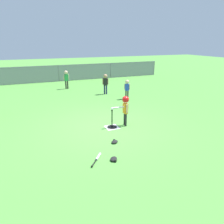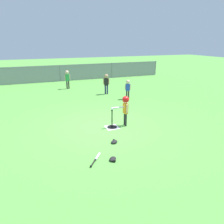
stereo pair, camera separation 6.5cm
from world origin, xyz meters
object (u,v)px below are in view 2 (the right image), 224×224
object	(u,v)px
spare_bat_silver	(97,158)
glove_near_bats	(114,142)
fielder_near_left	(106,81)
batter_child	(125,105)
fielder_deep_left	(67,77)
fielder_deep_right	(128,87)
baseball_on_tee	(112,109)
glove_by_plate	(113,159)
batting_tee	(112,125)

from	to	relation	value
spare_bat_silver	glove_near_bats	xyz separation A→B (m)	(0.74, 0.63, 0.01)
fielder_near_left	spare_bat_silver	bearing A→B (deg)	-112.47
batter_child	fielder_deep_left	bearing A→B (deg)	96.26
glove_near_bats	fielder_deep_right	bearing A→B (deg)	59.61
fielder_deep_left	spare_bat_silver	distance (m)	8.38
baseball_on_tee	fielder_deep_left	bearing A→B (deg)	92.18
glove_near_bats	spare_bat_silver	bearing A→B (deg)	-139.22
batter_child	spare_bat_silver	world-z (taller)	batter_child
fielder_deep_left	glove_near_bats	world-z (taller)	fielder_deep_left
baseball_on_tee	glove_by_plate	distance (m)	2.16
baseball_on_tee	batter_child	bearing A→B (deg)	-1.99
baseball_on_tee	spare_bat_silver	distance (m)	2.13
spare_bat_silver	glove_near_bats	world-z (taller)	glove_near_bats
glove_near_bats	batter_child	bearing A→B (deg)	51.80
fielder_near_left	glove_near_bats	bearing A→B (deg)	-108.18
fielder_near_left	glove_near_bats	xyz separation A→B (m)	(-1.82, -5.55, -0.67)
batting_tee	glove_by_plate	world-z (taller)	batting_tee
fielder_deep_right	glove_by_plate	world-z (taller)	fielder_deep_right
batter_child	fielder_deep_left	distance (m)	6.65
glove_near_bats	batting_tee	bearing A→B (deg)	71.37
fielder_deep_right	batter_child	bearing A→B (deg)	-117.39
fielder_deep_left	glove_by_plate	world-z (taller)	fielder_deep_left
batting_tee	baseball_on_tee	xyz separation A→B (m)	(0.00, 0.00, 0.56)
baseball_on_tee	spare_bat_silver	world-z (taller)	baseball_on_tee
fielder_deep_right	glove_by_plate	size ratio (longest dim) A/B	3.56
batting_tee	glove_near_bats	bearing A→B (deg)	-108.63
fielder_near_left	glove_by_plate	xyz separation A→B (m)	(-2.21, -6.39, -0.67)
batter_child	fielder_deep_left	xyz separation A→B (m)	(-0.72, 6.61, -0.03)
batting_tee	baseball_on_tee	size ratio (longest dim) A/B	8.37
spare_bat_silver	fielder_deep_left	bearing A→B (deg)	84.17
baseball_on_tee	spare_bat_silver	xyz separation A→B (m)	(-1.10, -1.71, -0.63)
baseball_on_tee	glove_near_bats	size ratio (longest dim) A/B	0.27
fielder_near_left	glove_near_bats	size ratio (longest dim) A/B	4.03
baseball_on_tee	glove_near_bats	world-z (taller)	baseball_on_tee
fielder_deep_right	glove_near_bats	size ratio (longest dim) A/B	3.57
glove_near_bats	baseball_on_tee	bearing A→B (deg)	71.37
batting_tee	batter_child	size ratio (longest dim) A/B	0.59
baseball_on_tee	fielder_deep_left	xyz separation A→B (m)	(-0.25, 6.59, 0.06)
fielder_deep_right	glove_near_bats	world-z (taller)	fielder_deep_right
spare_bat_silver	glove_near_bats	bearing A→B (deg)	40.78
fielder_deep_right	glove_by_plate	bearing A→B (deg)	-119.45
glove_by_plate	glove_near_bats	xyz separation A→B (m)	(0.39, 0.84, 0.00)
glove_by_plate	fielder_deep_left	bearing A→B (deg)	86.65
baseball_on_tee	fielder_deep_right	xyz separation A→B (m)	(2.09, 3.11, -0.04)
baseball_on_tee	fielder_deep_right	bearing A→B (deg)	56.05
baseball_on_tee	glove_by_plate	bearing A→B (deg)	-111.28
batting_tee	fielder_deep_right	size ratio (longest dim) A/B	0.64
fielder_near_left	fielder_deep_left	size ratio (longest dim) A/B	0.98
fielder_deep_right	spare_bat_silver	xyz separation A→B (m)	(-3.19, -4.82, -0.59)
baseball_on_tee	batter_child	xyz separation A→B (m)	(0.47, -0.02, 0.09)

